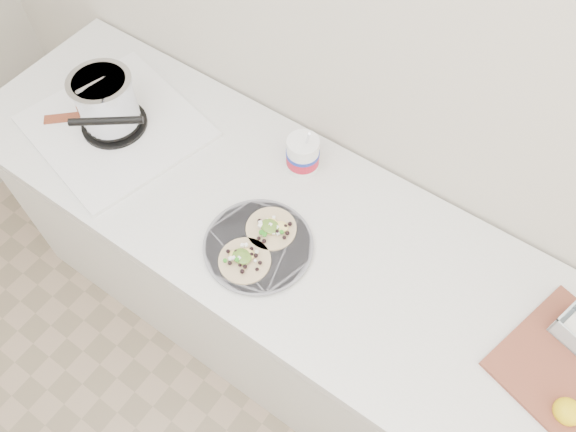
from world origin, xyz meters
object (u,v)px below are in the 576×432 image
Objects in this scene: stove at (110,111)px; bacon_plate at (71,120)px; tub at (303,153)px; taco_plate at (258,244)px.

stove is 2.39× the size of bacon_plate.
tub is 0.77m from bacon_plate.
tub is at bearing 20.91° from bacon_plate.
stove reaches higher than bacon_plate.
tub reaches higher than taco_plate.
stove reaches higher than tub.
taco_plate is 0.31m from tub.
bacon_plate is (-0.77, 0.03, -0.01)m from taco_plate.
bacon_plate is at bearing 177.91° from taco_plate.
taco_plate is 1.22× the size of bacon_plate.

